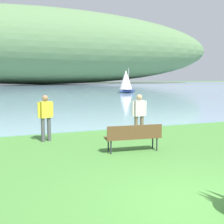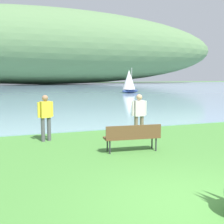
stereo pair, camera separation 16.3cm
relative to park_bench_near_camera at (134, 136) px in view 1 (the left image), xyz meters
The scene contains 7 objects.
ground_plane 3.86m from the park_bench_near_camera, 95.99° to the right, with size 200.00×200.00×0.00m, color #478438.
bay_water 43.77m from the park_bench_near_camera, 90.52° to the left, with size 180.00×80.00×0.04m, color #7A99B2.
distant_hillside 74.18m from the park_bench_near_camera, 85.35° to the left, with size 104.91×28.00×20.63m, color #567A4C.
park_bench_near_camera is the anchor object (origin of this frame).
person_at_shoreline 3.46m from the park_bench_near_camera, 134.93° to the left, with size 0.58×0.33×1.71m.
person_on_the_grass 1.97m from the park_bench_near_camera, 59.32° to the left, with size 0.61×0.22×1.71m.
sailboat_nearest_to_shore 30.65m from the park_bench_near_camera, 67.47° to the left, with size 3.05×2.23×3.46m.
Camera 1 is at (-3.29, -4.26, 2.41)m, focal length 45.61 mm.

